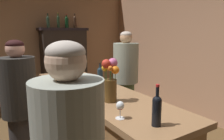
{
  "coord_description": "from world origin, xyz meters",
  "views": [
    {
      "loc": [
        -0.67,
        -1.85,
        1.62
      ],
      "look_at": [
        0.85,
        0.56,
        1.1
      ],
      "focal_mm": 33.81,
      "sensor_mm": 36.0,
      "label": 1
    }
  ],
  "objects_px": {
    "display_bottle_left": "(48,21)",
    "display_bottle_center": "(67,22)",
    "display_bottle_midleft": "(58,21)",
    "wine_bottle_rose": "(157,109)",
    "wine_bottle_malbec": "(72,67)",
    "bartender": "(126,79)",
    "bar_counter": "(97,130)",
    "display_bottle_midright": "(75,21)",
    "wine_bottle_pinot": "(100,75)",
    "flower_arrangement": "(110,80)",
    "display_cabinet": "(64,63)",
    "wine_glass_mid": "(66,67)",
    "cheese_plate": "(58,77)",
    "patron_by_cabinet": "(20,111)",
    "wine_glass_front": "(120,107)"
  },
  "relations": [
    {
      "from": "wine_bottle_malbec",
      "to": "wine_glass_front",
      "type": "height_order",
      "value": "wine_bottle_malbec"
    },
    {
      "from": "wine_bottle_pinot",
      "to": "flower_arrangement",
      "type": "distance_m",
      "value": 0.65
    },
    {
      "from": "wine_bottle_pinot",
      "to": "display_bottle_midleft",
      "type": "bearing_deg",
      "value": 82.08
    },
    {
      "from": "flower_arrangement",
      "to": "display_bottle_left",
      "type": "relative_size",
      "value": 1.32
    },
    {
      "from": "flower_arrangement",
      "to": "display_bottle_center",
      "type": "height_order",
      "value": "display_bottle_center"
    },
    {
      "from": "display_cabinet",
      "to": "bartender",
      "type": "xyz_separation_m",
      "value": [
        0.25,
        -2.1,
        -0.0
      ]
    },
    {
      "from": "patron_by_cabinet",
      "to": "wine_glass_mid",
      "type": "bearing_deg",
      "value": 40.08
    },
    {
      "from": "display_bottle_left",
      "to": "display_bottle_center",
      "type": "xyz_separation_m",
      "value": [
        0.43,
        0.0,
        0.0
      ]
    },
    {
      "from": "wine_glass_mid",
      "to": "display_bottle_center",
      "type": "relative_size",
      "value": 0.45
    },
    {
      "from": "wine_glass_mid",
      "to": "cheese_plate",
      "type": "relative_size",
      "value": 0.86
    },
    {
      "from": "wine_glass_mid",
      "to": "bartender",
      "type": "relative_size",
      "value": 0.08
    },
    {
      "from": "bar_counter",
      "to": "display_bottle_center",
      "type": "height_order",
      "value": "display_bottle_center"
    },
    {
      "from": "display_cabinet",
      "to": "display_bottle_midright",
      "type": "bearing_deg",
      "value": -0.0
    },
    {
      "from": "wine_bottle_rose",
      "to": "display_bottle_center",
      "type": "xyz_separation_m",
      "value": [
        0.78,
        3.75,
        0.74
      ]
    },
    {
      "from": "wine_glass_front",
      "to": "display_bottle_midright",
      "type": "xyz_separation_m",
      "value": [
        1.13,
        3.52,
        0.78
      ]
    },
    {
      "from": "bar_counter",
      "to": "wine_bottle_rose",
      "type": "bearing_deg",
      "value": -94.76
    },
    {
      "from": "flower_arrangement",
      "to": "wine_glass_front",
      "type": "bearing_deg",
      "value": -111.45
    },
    {
      "from": "wine_bottle_malbec",
      "to": "display_bottle_midleft",
      "type": "height_order",
      "value": "display_bottle_midleft"
    },
    {
      "from": "wine_bottle_rose",
      "to": "display_bottle_midright",
      "type": "relative_size",
      "value": 0.91
    },
    {
      "from": "bartender",
      "to": "bar_counter",
      "type": "bearing_deg",
      "value": 34.82
    },
    {
      "from": "display_cabinet",
      "to": "display_bottle_midleft",
      "type": "xyz_separation_m",
      "value": [
        -0.1,
        0.0,
        0.96
      ]
    },
    {
      "from": "cheese_plate",
      "to": "wine_glass_mid",
      "type": "bearing_deg",
      "value": 46.02
    },
    {
      "from": "display_bottle_midleft",
      "to": "display_bottle_center",
      "type": "xyz_separation_m",
      "value": [
        0.2,
        -0.0,
        -0.01
      ]
    },
    {
      "from": "wine_glass_front",
      "to": "display_bottle_left",
      "type": "height_order",
      "value": "display_bottle_left"
    },
    {
      "from": "wine_bottle_pinot",
      "to": "wine_glass_front",
      "type": "bearing_deg",
      "value": -110.97
    },
    {
      "from": "wine_bottle_rose",
      "to": "display_bottle_midleft",
      "type": "relative_size",
      "value": 0.89
    },
    {
      "from": "wine_glass_mid",
      "to": "patron_by_cabinet",
      "type": "xyz_separation_m",
      "value": [
        -0.83,
        -0.94,
        -0.23
      ]
    },
    {
      "from": "display_bottle_left",
      "to": "bartender",
      "type": "distance_m",
      "value": 2.38
    },
    {
      "from": "bar_counter",
      "to": "display_bottle_left",
      "type": "height_order",
      "value": "display_bottle_left"
    },
    {
      "from": "wine_bottle_malbec",
      "to": "display_bottle_midright",
      "type": "height_order",
      "value": "display_bottle_midright"
    },
    {
      "from": "display_bottle_left",
      "to": "display_bottle_midright",
      "type": "distance_m",
      "value": 0.63
    },
    {
      "from": "wine_bottle_malbec",
      "to": "bartender",
      "type": "xyz_separation_m",
      "value": [
        0.78,
        -0.29,
        -0.23
      ]
    },
    {
      "from": "cheese_plate",
      "to": "patron_by_cabinet",
      "type": "distance_m",
      "value": 0.97
    },
    {
      "from": "display_bottle_midleft",
      "to": "display_cabinet",
      "type": "bearing_deg",
      "value": 0.0
    },
    {
      "from": "wine_glass_mid",
      "to": "display_bottle_left",
      "type": "bearing_deg",
      "value": 82.46
    },
    {
      "from": "display_bottle_midleft",
      "to": "wine_glass_front",
      "type": "bearing_deg",
      "value": -101.68
    },
    {
      "from": "wine_bottle_rose",
      "to": "wine_bottle_malbec",
      "type": "relative_size",
      "value": 1.01
    },
    {
      "from": "wine_bottle_rose",
      "to": "wine_bottle_malbec",
      "type": "xyz_separation_m",
      "value": [
        0.16,
        1.94,
        0.01
      ]
    },
    {
      "from": "bar_counter",
      "to": "display_cabinet",
      "type": "height_order",
      "value": "display_cabinet"
    },
    {
      "from": "bar_counter",
      "to": "wine_bottle_rose",
      "type": "xyz_separation_m",
      "value": [
        -0.09,
        -1.04,
        0.61
      ]
    },
    {
      "from": "display_bottle_midleft",
      "to": "display_bottle_midright",
      "type": "relative_size",
      "value": 1.01
    },
    {
      "from": "wine_bottle_malbec",
      "to": "wine_bottle_rose",
      "type": "bearing_deg",
      "value": -94.62
    },
    {
      "from": "wine_bottle_malbec",
      "to": "flower_arrangement",
      "type": "xyz_separation_m",
      "value": [
        -0.15,
        -1.33,
        0.07
      ]
    },
    {
      "from": "display_bottle_midleft",
      "to": "patron_by_cabinet",
      "type": "relative_size",
      "value": 0.21
    },
    {
      "from": "display_bottle_left",
      "to": "display_bottle_midright",
      "type": "height_order",
      "value": "display_bottle_midright"
    },
    {
      "from": "wine_bottle_pinot",
      "to": "patron_by_cabinet",
      "type": "height_order",
      "value": "patron_by_cabinet"
    },
    {
      "from": "bar_counter",
      "to": "display_bottle_midright",
      "type": "bearing_deg",
      "value": 71.69
    },
    {
      "from": "wine_bottle_pinot",
      "to": "flower_arrangement",
      "type": "bearing_deg",
      "value": -110.67
    },
    {
      "from": "wine_bottle_rose",
      "to": "display_bottle_midright",
      "type": "xyz_separation_m",
      "value": [
        0.98,
        3.75,
        0.75
      ]
    },
    {
      "from": "wine_bottle_malbec",
      "to": "display_bottle_midright",
      "type": "bearing_deg",
      "value": 65.47
    }
  ]
}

